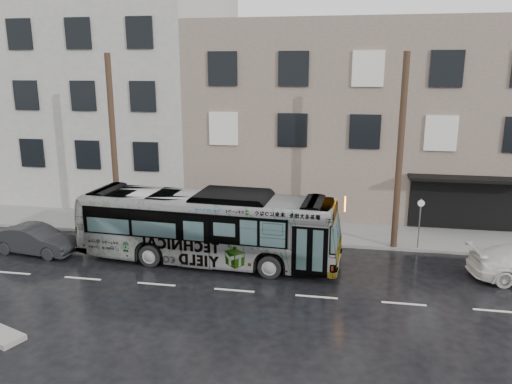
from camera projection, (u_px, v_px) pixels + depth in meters
ground at (247, 266)px, 21.82m from camera, size 120.00×120.00×0.00m
sidewalk at (265, 230)px, 26.49m from camera, size 90.00×3.60×0.15m
building_taupe at (362, 115)px, 31.77m from camera, size 20.00×12.00×11.00m
building_grey at (44, 74)px, 36.57m from camera, size 26.00×15.00×16.00m
utility_pole_front at (400, 153)px, 22.73m from camera, size 0.30×0.30×9.00m
utility_pole_rear at (113, 145)px, 25.15m from camera, size 0.30×0.30×9.00m
sign_post at (419, 224)px, 23.34m from camera, size 0.06×0.06×2.40m
bus at (208, 227)px, 22.00m from camera, size 11.80×3.44×3.25m
dark_sedan at (35, 240)px, 23.19m from camera, size 4.19×1.86×1.34m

